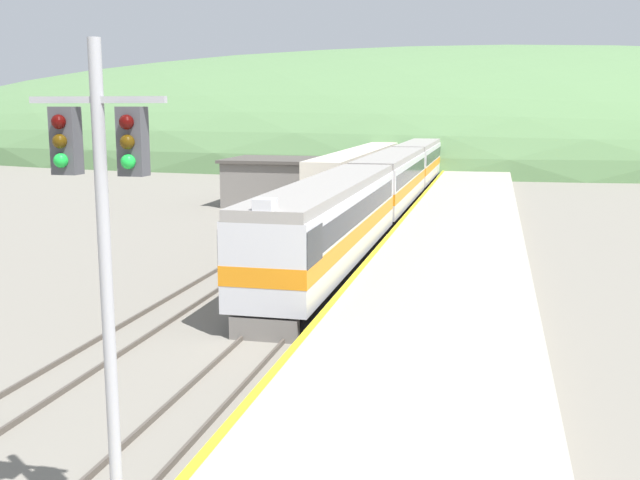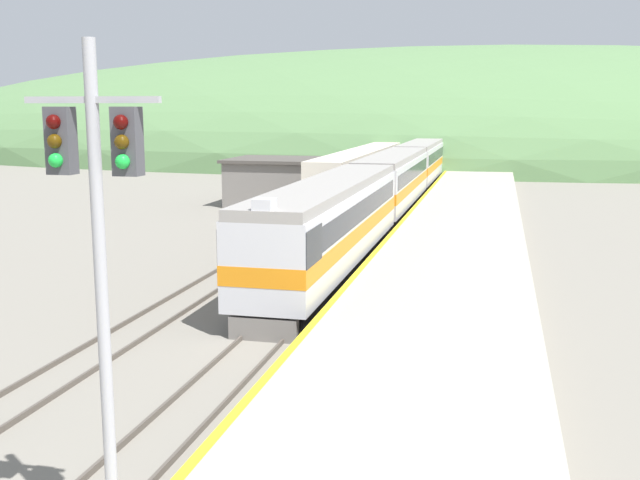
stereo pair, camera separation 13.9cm
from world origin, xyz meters
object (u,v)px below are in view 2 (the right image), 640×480
object	(u,v)px
carriage_second	(393,181)
carriage_third	(422,162)
express_train_lead_car	(329,225)
siding_train	(376,165)
signal_mast_main	(98,236)
carriage_fourth	(438,151)

from	to	relation	value
carriage_second	carriage_third	world-z (taller)	same
express_train_lead_car	siding_train	distance (m)	41.95
express_train_lead_car	signal_mast_main	size ratio (longest dim) A/B	2.40
express_train_lead_car	signal_mast_main	distance (m)	22.81
carriage_second	signal_mast_main	xyz separation A→B (m)	(1.44, -43.63, 3.30)
express_train_lead_car	carriage_second	size ratio (longest dim) A/B	1.08
express_train_lead_car	carriage_fourth	size ratio (longest dim) A/B	1.08
carriage_second	siding_train	xyz separation A→B (m)	(-4.60, 20.60, -0.36)
carriage_third	siding_train	bearing A→B (deg)	173.99
signal_mast_main	carriage_second	bearing A→B (deg)	91.89
express_train_lead_car	siding_train	world-z (taller)	express_train_lead_car
express_train_lead_car	carriage_second	distance (m)	21.10
carriage_second	siding_train	bearing A→B (deg)	102.59
carriage_second	signal_mast_main	bearing A→B (deg)	-88.11
express_train_lead_car	siding_train	size ratio (longest dim) A/B	0.43
carriage_third	carriage_fourth	distance (m)	20.12
carriage_fourth	carriage_second	bearing A→B (deg)	-90.00
carriage_third	signal_mast_main	world-z (taller)	signal_mast_main
carriage_third	carriage_fourth	xyz separation A→B (m)	(0.00, 20.12, 0.00)
carriage_fourth	signal_mast_main	distance (m)	83.93
express_train_lead_car	siding_train	xyz separation A→B (m)	(-4.60, 41.70, -0.37)
express_train_lead_car	carriage_fourth	distance (m)	61.33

